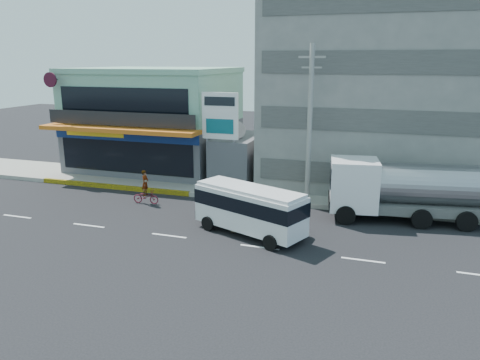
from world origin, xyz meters
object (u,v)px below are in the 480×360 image
Objects in this scene: sedan at (263,218)px; tanker_truck at (402,189)px; minibus at (250,207)px; shop_building at (156,122)px; motorcycle_rider at (146,193)px; concrete_building at (384,89)px; billboard at (220,121)px; utility_pole_near at (310,126)px; satellite_dish at (235,137)px.

tanker_truck reaches higher than sedan.
tanker_truck is at bearing 32.96° from minibus.
shop_building reaches higher than minibus.
concrete_building is at bearing 36.28° from motorcycle_rider.
minibus is 8.66m from motorcycle_rider.
billboard is at bearing 120.30° from minibus.
utility_pole_near reaches higher than sedan.
minibus is at bearing -113.96° from concrete_building.
utility_pole_near reaches higher than billboard.
shop_building is at bearing 159.79° from satellite_dish.
tanker_truck is at bearing -9.66° from utility_pole_near.
billboard is 9.53m from minibus.
shop_building is 8.92m from billboard.
concrete_building is 10.11m from tanker_truck.
shop_building is 10.57m from motorcycle_rider.
motorcycle_rider is at bearing -143.72° from concrete_building.
shop_building is 1.36× the size of tanker_truck.
satellite_dish is 0.16× the size of tanker_truck.
motorcycle_rider is (-4.00, -6.28, -2.85)m from satellite_dish.
minibus is 1.07m from sedan.
motorcycle_rider is at bearing -66.55° from shop_building.
shop_building is 1.24× the size of utility_pole_near.
satellite_dish is at bearing 74.48° from billboard.
satellite_dish reaches higher than tanker_truck.
utility_pole_near is 1.53× the size of minibus.
shop_building reaches higher than satellite_dish.
sedan is 9.05m from motorcycle_rider.
utility_pole_near is (14.00, -6.55, 1.15)m from shop_building.
shop_building is at bearing 147.68° from billboard.
satellite_dish is 0.22× the size of billboard.
concrete_building reaches higher than motorcycle_rider.
satellite_dish is 10.50m from minibus.
satellite_dish is 7.17m from utility_pole_near.
shop_building reaches higher than motorcycle_rider.
billboard is 7.07m from motorcycle_rider.
utility_pole_near is at bearing -15.48° from billboard.
sedan is at bearing -147.43° from tanker_truck.
sedan is (5.12, -7.23, -4.09)m from billboard.
concrete_building reaches higher than tanker_truck.
sedan is 8.37m from tanker_truck.
utility_pole_near is (-4.00, -7.60, -1.85)m from concrete_building.
satellite_dish reaches higher than motorcycle_rider.
satellite_dish is 0.15× the size of utility_pole_near.
minibus reaches higher than sedan.
concrete_building is 15.74m from minibus.
billboard is (-0.50, -1.80, 1.35)m from satellite_dish.
shop_building is 1.90× the size of minibus.
minibus is at bearing 141.53° from sedan.
concrete_building is 10.67× the size of satellite_dish.
satellite_dish is 10.51m from sedan.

